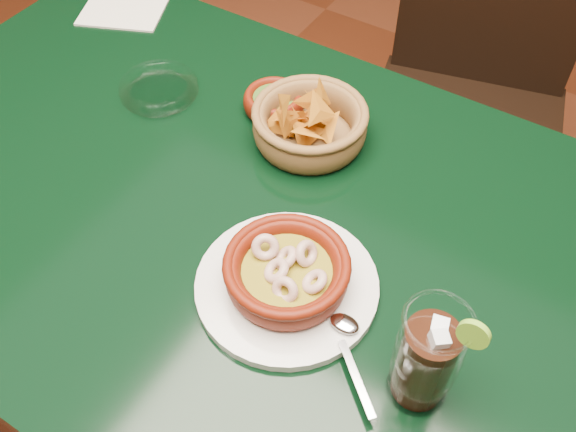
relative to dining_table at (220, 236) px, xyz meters
The scene contains 8 objects.
ground 0.65m from the dining_table, ahead, with size 7.00×7.00×0.00m, color #471C0C.
dining_table is the anchor object (origin of this frame).
dining_chair 0.74m from the dining_table, 76.42° to the left, with size 0.52×0.52×0.92m.
shrimp_plate 0.23m from the dining_table, 24.81° to the right, with size 0.30×0.24×0.07m.
chip_basket 0.22m from the dining_table, 71.64° to the left, with size 0.21×0.21×0.14m.
guacamole_ramekin 0.24m from the dining_table, 97.54° to the left, with size 0.12×0.12×0.04m.
cola_drink 0.43m from the dining_table, 17.60° to the right, with size 0.15×0.15×0.17m.
glass_ashtray 0.27m from the dining_table, 147.83° to the left, with size 0.14×0.14×0.03m.
Camera 1 is at (0.42, -0.47, 1.45)m, focal length 40.00 mm.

